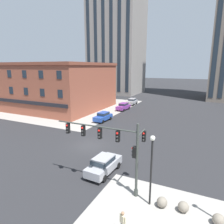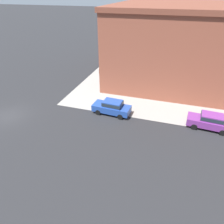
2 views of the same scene
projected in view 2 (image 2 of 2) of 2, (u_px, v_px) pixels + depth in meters
name	position (u px, v px, depth m)	size (l,w,h in m)	color
ground_plane	(9.00, 116.00, 23.81)	(320.00, 320.00, 0.00)	#262628
sidewalk_far_corner	(188.00, 75.00, 34.97)	(32.00, 32.00, 0.02)	gray
car_main_southbound_near	(112.00, 107.00, 23.77)	(2.10, 4.50, 1.68)	#23479E
car_main_southbound_far	(210.00, 121.00, 21.26)	(2.15, 4.52, 1.68)	#7A3389
storefront_block_near_corner	(181.00, 41.00, 32.60)	(22.27, 20.32, 10.91)	brown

